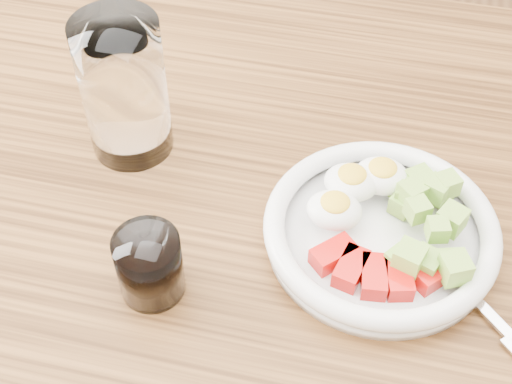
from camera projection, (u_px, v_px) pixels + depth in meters
dining_table at (262, 275)px, 0.82m from camera, size 1.50×0.90×0.77m
bowl at (382, 227)px, 0.71m from camera, size 0.23×0.23×0.06m
fork at (453, 277)px, 0.69m from camera, size 0.16×0.16×0.01m
water_glass at (124, 89)px, 0.75m from camera, size 0.09×0.09×0.16m
coffee_glass at (150, 266)px, 0.66m from camera, size 0.06×0.06×0.07m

